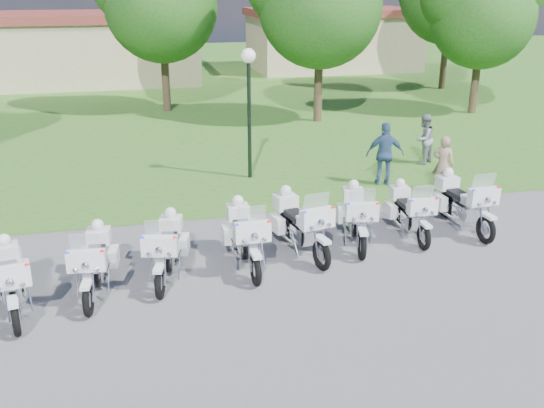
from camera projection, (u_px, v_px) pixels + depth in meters
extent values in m
plane|color=#535358|center=(296.00, 261.00, 13.45)|extent=(100.00, 100.00, 0.00)
cube|color=#296520|center=(181.00, 80.00, 38.09)|extent=(100.00, 48.00, 0.01)
torus|color=black|center=(16.00, 319.00, 10.54)|extent=(0.25, 0.66, 0.65)
torus|color=black|center=(11.00, 279.00, 11.95)|extent=(0.25, 0.66, 0.65)
cube|color=white|center=(13.00, 302.00, 10.41)|extent=(0.26, 0.45, 0.07)
cube|color=white|center=(9.00, 277.00, 10.49)|extent=(0.73, 0.37, 0.39)
cube|color=silver|center=(6.00, 258.00, 10.42)|extent=(0.56, 0.22, 0.37)
sphere|color=red|center=(27.00, 266.00, 10.50)|extent=(0.09, 0.09, 0.09)
cube|color=silver|center=(12.00, 292.00, 11.22)|extent=(0.43, 0.60, 0.33)
cube|color=white|center=(10.00, 280.00, 10.91)|extent=(0.41, 0.56, 0.21)
cube|color=black|center=(9.00, 270.00, 11.36)|extent=(0.44, 0.66, 0.12)
cube|color=white|center=(26.00, 272.00, 11.89)|extent=(0.27, 0.53, 0.35)
cube|color=white|center=(6.00, 252.00, 11.78)|extent=(0.54, 0.47, 0.31)
sphere|color=white|center=(4.00, 240.00, 11.69)|extent=(0.25, 0.25, 0.25)
torus|color=black|center=(88.00, 300.00, 11.17)|extent=(0.20, 0.66, 0.65)
torus|color=black|center=(101.00, 262.00, 12.70)|extent=(0.20, 0.66, 0.65)
cube|color=white|center=(86.00, 284.00, 11.03)|extent=(0.22, 0.44, 0.07)
cube|color=white|center=(86.00, 261.00, 11.13)|extent=(0.72, 0.31, 0.39)
cube|color=silver|center=(85.00, 243.00, 11.07)|extent=(0.55, 0.18, 0.36)
sphere|color=red|center=(102.00, 252.00, 11.05)|extent=(0.09, 0.09, 0.09)
sphere|color=#1426E5|center=(67.00, 254.00, 10.98)|extent=(0.09, 0.09, 0.09)
cube|color=silver|center=(95.00, 274.00, 11.91)|extent=(0.39, 0.58, 0.33)
cube|color=white|center=(91.00, 263.00, 11.58)|extent=(0.37, 0.54, 0.21)
cube|color=black|center=(95.00, 253.00, 12.07)|extent=(0.40, 0.63, 0.12)
cube|color=white|center=(114.00, 257.00, 12.54)|extent=(0.23, 0.52, 0.35)
cube|color=white|center=(85.00, 258.00, 12.47)|extent=(0.23, 0.52, 0.35)
cube|color=white|center=(99.00, 236.00, 12.53)|extent=(0.51, 0.44, 0.31)
sphere|color=white|center=(97.00, 225.00, 12.44)|extent=(0.25, 0.25, 0.25)
torus|color=black|center=(160.00, 283.00, 11.78)|extent=(0.27, 0.66, 0.65)
torus|color=black|center=(172.00, 248.00, 13.33)|extent=(0.27, 0.66, 0.65)
cube|color=white|center=(159.00, 268.00, 11.65)|extent=(0.27, 0.46, 0.07)
cube|color=white|center=(160.00, 246.00, 11.75)|extent=(0.73, 0.38, 0.39)
cube|color=silver|center=(159.00, 229.00, 11.69)|extent=(0.56, 0.24, 0.37)
sphere|color=red|center=(175.00, 238.00, 11.63)|extent=(0.09, 0.09, 0.09)
sphere|color=#1426E5|center=(142.00, 238.00, 11.63)|extent=(0.09, 0.09, 0.09)
cube|color=silver|center=(166.00, 259.00, 12.53)|extent=(0.44, 0.60, 0.33)
cube|color=white|center=(164.00, 249.00, 12.20)|extent=(0.42, 0.56, 0.21)
cube|color=black|center=(168.00, 239.00, 12.70)|extent=(0.46, 0.66, 0.12)
cube|color=white|center=(184.00, 244.00, 13.14)|extent=(0.28, 0.53, 0.35)
cube|color=white|center=(158.00, 244.00, 13.13)|extent=(0.28, 0.53, 0.35)
cube|color=white|center=(171.00, 224.00, 13.16)|extent=(0.54, 0.48, 0.31)
sphere|color=white|center=(170.00, 213.00, 13.07)|extent=(0.25, 0.25, 0.25)
torus|color=black|center=(255.00, 270.00, 12.30)|extent=(0.14, 0.69, 0.69)
torus|color=black|center=(239.00, 237.00, 13.88)|extent=(0.14, 0.69, 0.69)
cube|color=white|center=(256.00, 254.00, 12.16)|extent=(0.19, 0.45, 0.07)
cube|color=white|center=(253.00, 232.00, 12.26)|extent=(0.74, 0.26, 0.41)
cube|color=silver|center=(252.00, 214.00, 12.19)|extent=(0.57, 0.13, 0.38)
sphere|color=red|center=(269.00, 223.00, 12.22)|extent=(0.09, 0.09, 0.09)
sphere|color=#1426E5|center=(237.00, 226.00, 12.06)|extent=(0.09, 0.09, 0.09)
cube|color=silver|center=(246.00, 247.00, 13.07)|extent=(0.36, 0.58, 0.35)
cube|color=white|center=(248.00, 236.00, 12.72)|extent=(0.34, 0.54, 0.23)
cube|color=black|center=(243.00, 227.00, 13.23)|extent=(0.36, 0.64, 0.12)
cube|color=white|center=(253.00, 231.00, 13.76)|extent=(0.19, 0.53, 0.37)
cube|color=white|center=(226.00, 234.00, 13.61)|extent=(0.19, 0.53, 0.37)
cube|color=white|center=(238.00, 212.00, 13.70)|extent=(0.50, 0.42, 0.33)
sphere|color=white|center=(238.00, 201.00, 13.61)|extent=(0.27, 0.27, 0.27)
torus|color=black|center=(322.00, 255.00, 12.95)|extent=(0.26, 0.71, 0.70)
torus|color=black|center=(286.00, 226.00, 14.47)|extent=(0.26, 0.71, 0.70)
cube|color=white|center=(323.00, 240.00, 12.81)|extent=(0.27, 0.49, 0.07)
cube|color=white|center=(317.00, 218.00, 12.90)|extent=(0.79, 0.39, 0.42)
cube|color=silver|center=(316.00, 201.00, 12.82)|extent=(0.60, 0.23, 0.39)
sphere|color=red|center=(333.00, 208.00, 12.90)|extent=(0.09, 0.09, 0.09)
sphere|color=#1426E5|center=(305.00, 213.00, 12.65)|extent=(0.09, 0.09, 0.09)
cube|color=silver|center=(302.00, 234.00, 13.69)|extent=(0.46, 0.64, 0.35)
cube|color=white|center=(308.00, 223.00, 13.34)|extent=(0.43, 0.60, 0.23)
cube|color=black|center=(297.00, 216.00, 13.83)|extent=(0.47, 0.70, 0.13)
cube|color=white|center=(301.00, 219.00, 14.40)|extent=(0.29, 0.57, 0.38)
cube|color=white|center=(277.00, 224.00, 14.15)|extent=(0.29, 0.57, 0.38)
cube|color=white|center=(286.00, 202.00, 14.28)|extent=(0.57, 0.50, 0.33)
sphere|color=white|center=(286.00, 191.00, 14.19)|extent=(0.27, 0.27, 0.27)
torus|color=black|center=(362.00, 246.00, 13.44)|extent=(0.28, 0.68, 0.67)
torus|color=black|center=(352.00, 218.00, 15.04)|extent=(0.28, 0.68, 0.67)
cube|color=white|center=(363.00, 231.00, 13.30)|extent=(0.28, 0.47, 0.07)
cube|color=white|center=(362.00, 212.00, 13.41)|extent=(0.76, 0.40, 0.40)
cube|color=silver|center=(363.00, 196.00, 13.34)|extent=(0.57, 0.25, 0.38)
sphere|color=red|center=(378.00, 205.00, 13.28)|extent=(0.09, 0.09, 0.09)
sphere|color=#1426E5|center=(348.00, 205.00, 13.28)|extent=(0.09, 0.09, 0.09)
cube|color=silver|center=(357.00, 226.00, 14.21)|extent=(0.46, 0.62, 0.34)
cube|color=white|center=(359.00, 216.00, 13.87)|extent=(0.43, 0.58, 0.22)
cube|color=black|center=(356.00, 208.00, 14.38)|extent=(0.47, 0.68, 0.12)
cube|color=white|center=(365.00, 213.00, 14.84)|extent=(0.29, 0.55, 0.36)
cube|color=white|center=(341.00, 213.00, 14.83)|extent=(0.29, 0.55, 0.36)
cube|color=white|center=(353.00, 195.00, 14.86)|extent=(0.56, 0.50, 0.32)
sphere|color=white|center=(354.00, 185.00, 14.77)|extent=(0.26, 0.26, 0.26)
torus|color=black|center=(424.00, 237.00, 13.94)|extent=(0.16, 0.63, 0.63)
torus|color=black|center=(398.00, 213.00, 15.40)|extent=(0.16, 0.63, 0.63)
cube|color=white|center=(425.00, 224.00, 13.81)|extent=(0.19, 0.42, 0.07)
cube|color=white|center=(423.00, 207.00, 13.90)|extent=(0.68, 0.26, 0.37)
cube|color=silver|center=(423.00, 193.00, 13.84)|extent=(0.53, 0.14, 0.35)
sphere|color=red|center=(437.00, 200.00, 13.84)|extent=(0.08, 0.08, 0.08)
sphere|color=#1426E5|center=(412.00, 201.00, 13.74)|extent=(0.08, 0.08, 0.08)
cube|color=silver|center=(411.00, 220.00, 14.65)|extent=(0.35, 0.54, 0.32)
cube|color=white|center=(415.00, 211.00, 14.33)|extent=(0.33, 0.50, 0.21)
cube|color=black|center=(407.00, 204.00, 14.80)|extent=(0.35, 0.60, 0.11)
cube|color=white|center=(411.00, 208.00, 15.26)|extent=(0.19, 0.49, 0.34)
cube|color=white|center=(390.00, 210.00, 15.17)|extent=(0.19, 0.49, 0.34)
cube|color=white|center=(399.00, 192.00, 15.24)|extent=(0.47, 0.40, 0.30)
sphere|color=white|center=(400.00, 183.00, 15.15)|extent=(0.24, 0.24, 0.24)
torus|color=black|center=(486.00, 230.00, 14.28)|extent=(0.17, 0.70, 0.69)
torus|color=black|center=(446.00, 205.00, 15.86)|extent=(0.17, 0.70, 0.69)
cube|color=white|center=(488.00, 216.00, 14.13)|extent=(0.21, 0.46, 0.07)
cube|color=white|center=(484.00, 197.00, 14.23)|extent=(0.76, 0.28, 0.41)
cube|color=silver|center=(484.00, 181.00, 14.16)|extent=(0.58, 0.15, 0.39)
sphere|color=red|center=(498.00, 188.00, 14.20)|extent=(0.09, 0.09, 0.09)
sphere|color=#1426E5|center=(474.00, 191.00, 14.02)|extent=(0.09, 0.09, 0.09)
cube|color=silver|center=(465.00, 212.00, 15.04)|extent=(0.38, 0.60, 0.35)
cube|color=white|center=(472.00, 201.00, 14.69)|extent=(0.36, 0.55, 0.23)
cube|color=black|center=(459.00, 195.00, 15.20)|extent=(0.38, 0.66, 0.12)
cube|color=white|center=(460.00, 199.00, 15.74)|extent=(0.21, 0.55, 0.37)
cube|color=white|center=(439.00, 202.00, 15.58)|extent=(0.21, 0.55, 0.37)
cube|color=white|center=(447.00, 182.00, 15.68)|extent=(0.52, 0.44, 0.33)
sphere|color=white|center=(448.00, 172.00, 15.58)|extent=(0.27, 0.27, 0.27)
cylinder|color=black|center=(249.00, 121.00, 18.59)|extent=(0.12, 0.12, 3.62)
sphere|color=white|center=(248.00, 56.00, 17.91)|extent=(0.44, 0.44, 0.44)
cylinder|color=#38281C|center=(165.00, 74.00, 28.49)|extent=(0.36, 0.36, 3.53)
sphere|color=#164F18|center=(161.00, 6.00, 27.44)|extent=(5.13, 5.13, 5.13)
cylinder|color=#38281C|center=(318.00, 81.00, 26.35)|extent=(0.36, 0.36, 3.58)
sphere|color=#164F18|center=(320.00, 6.00, 25.28)|extent=(5.20, 5.20, 5.20)
cylinder|color=#38281C|center=(476.00, 79.00, 28.09)|extent=(0.36, 0.36, 3.20)
sphere|color=#164F18|center=(483.00, 17.00, 27.14)|extent=(4.65, 4.65, 4.65)
cylinder|color=#38281C|center=(445.00, 55.00, 34.47)|extent=(0.36, 0.36, 3.83)
cube|color=tan|center=(79.00, 52.00, 37.07)|extent=(14.00, 8.00, 3.60)
cube|color=maroon|center=(75.00, 17.00, 36.36)|extent=(14.56, 8.32, 0.50)
cube|color=tan|center=(332.00, 43.00, 42.61)|extent=(11.00, 7.00, 3.60)
cube|color=maroon|center=(333.00, 12.00, 41.90)|extent=(11.44, 7.28, 0.50)
imported|color=gray|center=(443.00, 164.00, 17.61)|extent=(0.73, 0.70, 1.68)
imported|color=gray|center=(424.00, 139.00, 20.39)|extent=(1.04, 0.99, 1.69)
imported|color=#365783|center=(385.00, 154.00, 18.20)|extent=(1.20, 0.72, 1.92)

